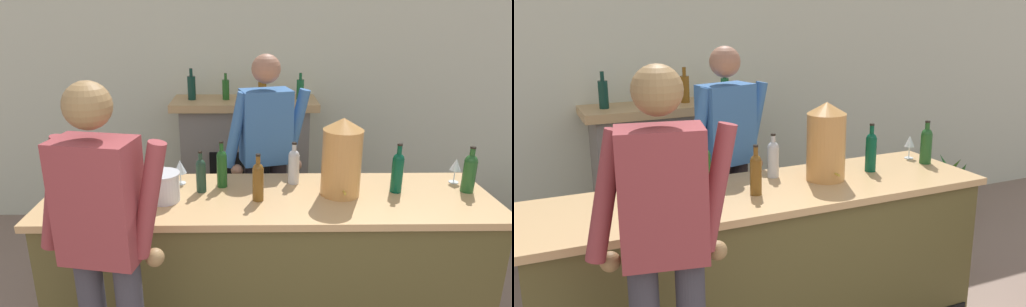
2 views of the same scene
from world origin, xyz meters
TOP-DOWN VIEW (x-y plane):
  - wall_back_panel at (0.00, 4.09)m, footprint 12.00×0.07m
  - bar_counter at (0.01, 2.29)m, footprint 2.83×0.79m
  - fireplace_stone at (-0.16, 3.83)m, footprint 1.34×0.52m
  - person_customer at (-0.79, 1.53)m, footprint 0.65×0.36m
  - person_bartender at (0.01, 2.88)m, footprint 0.64×0.37m
  - copper_dispenser at (0.46, 2.31)m, footprint 0.25×0.29m
  - ice_bucket_steel at (-0.64, 2.23)m, footprint 0.21×0.21m
  - wine_bottle_burgundy_dark at (-0.42, 2.37)m, footprint 0.06×0.06m
  - wine_bottle_riesling_slim at (1.30, 2.35)m, footprint 0.08×0.08m
  - wine_bottle_cabernet_heavy at (-0.06, 2.23)m, footprint 0.07×0.07m
  - wine_bottle_rose_blush at (0.83, 2.35)m, footprint 0.07×0.07m
  - wine_bottle_merlot_tall at (0.19, 2.51)m, footprint 0.08×0.08m
  - wine_bottle_chardonnay_pale at (-0.29, 2.45)m, footprint 0.07×0.07m
  - wine_glass_near_bucket at (-0.58, 2.50)m, footprint 0.09×0.09m
  - wine_glass_front_right at (-0.68, 2.42)m, footprint 0.09×0.09m
  - wine_glass_back_row at (1.28, 2.50)m, footprint 0.07×0.07m

SIDE VIEW (x-z plane):
  - bar_counter at x=0.01m, z-range 0.00..0.99m
  - fireplace_stone at x=-0.16m, z-range -0.13..1.45m
  - person_bartender at x=0.01m, z-range 0.10..1.91m
  - person_customer at x=-0.79m, z-range 0.11..1.96m
  - ice_bucket_steel at x=-0.64m, z-range 0.99..1.17m
  - wine_glass_near_bucket at x=-0.58m, z-range 1.02..1.19m
  - wine_glass_back_row at x=1.28m, z-range 1.03..1.20m
  - wine_bottle_burgundy_dark at x=-0.42m, z-range 0.97..1.25m
  - wine_bottle_merlot_tall at x=0.19m, z-range 0.98..1.26m
  - wine_glass_front_right at x=-0.68m, z-range 1.03..1.21m
  - wine_bottle_cabernet_heavy at x=-0.06m, z-range 0.97..1.27m
  - wine_bottle_riesling_slim at x=1.30m, z-range 0.98..1.28m
  - wine_bottle_chardonnay_pale at x=-0.29m, z-range 0.97..1.29m
  - wine_bottle_rose_blush at x=0.83m, z-range 0.97..1.30m
  - copper_dispenser at x=0.46m, z-range 0.99..1.49m
  - wall_back_panel at x=0.00m, z-range 0.00..2.75m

